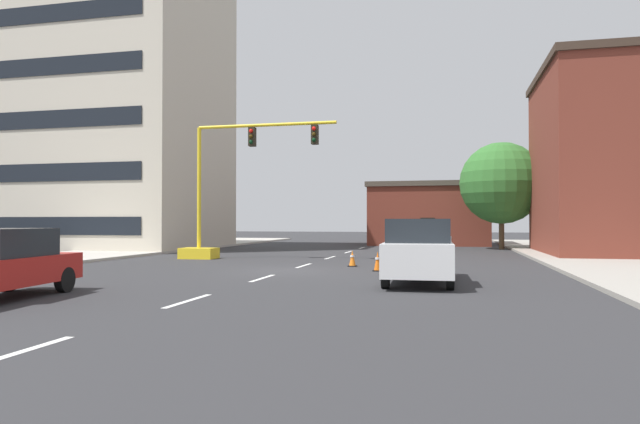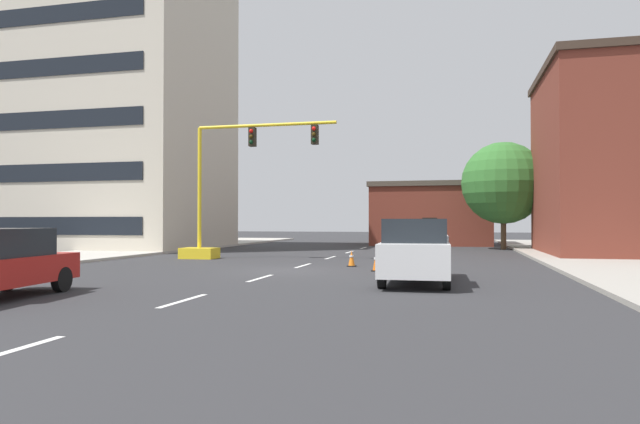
% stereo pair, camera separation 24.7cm
% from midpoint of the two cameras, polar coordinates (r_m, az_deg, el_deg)
% --- Properties ---
extents(ground_plane, '(160.00, 160.00, 0.00)m').
position_cam_midpoint_polar(ground_plane, '(21.90, -3.13, -5.98)').
color(ground_plane, '#2D2D30').
extents(sidewalk_left, '(6.00, 56.00, 0.14)m').
position_cam_midpoint_polar(sidewalk_left, '(34.86, -20.38, -3.94)').
color(sidewalk_left, '#B2ADA3').
rests_on(sidewalk_left, ground_plane).
extents(sidewalk_right, '(6.00, 56.00, 0.14)m').
position_cam_midpoint_polar(sidewalk_right, '(29.77, 26.99, -4.41)').
color(sidewalk_right, '#9E998E').
rests_on(sidewalk_right, ground_plane).
extents(lane_stripe_seg_0, '(0.16, 2.40, 0.01)m').
position_cam_midpoint_polar(lane_stripe_seg_0, '(9.50, -28.74, -12.46)').
color(lane_stripe_seg_0, silver).
rests_on(lane_stripe_seg_0, ground_plane).
extents(lane_stripe_seg_1, '(0.16, 2.40, 0.01)m').
position_cam_midpoint_polar(lane_stripe_seg_1, '(14.01, -13.25, -8.78)').
color(lane_stripe_seg_1, silver).
rests_on(lane_stripe_seg_1, ground_plane).
extents(lane_stripe_seg_2, '(0.16, 2.40, 0.01)m').
position_cam_midpoint_polar(lane_stripe_seg_2, '(19.05, -5.73, -6.72)').
color(lane_stripe_seg_2, silver).
rests_on(lane_stripe_seg_2, ground_plane).
extents(lane_stripe_seg_3, '(0.16, 2.40, 0.01)m').
position_cam_midpoint_polar(lane_stripe_seg_3, '(24.29, -1.43, -5.47)').
color(lane_stripe_seg_3, silver).
rests_on(lane_stripe_seg_3, ground_plane).
extents(lane_stripe_seg_4, '(0.16, 2.40, 0.01)m').
position_cam_midpoint_polar(lane_stripe_seg_4, '(29.63, 1.32, -4.66)').
color(lane_stripe_seg_4, silver).
rests_on(lane_stripe_seg_4, ground_plane).
extents(lane_stripe_seg_5, '(0.16, 2.40, 0.01)m').
position_cam_midpoint_polar(lane_stripe_seg_5, '(35.01, 3.23, -4.09)').
color(lane_stripe_seg_5, silver).
rests_on(lane_stripe_seg_5, ground_plane).
extents(lane_stripe_seg_6, '(0.16, 2.40, 0.01)m').
position_cam_midpoint_polar(lane_stripe_seg_6, '(40.43, 4.62, -3.67)').
color(lane_stripe_seg_6, silver).
rests_on(lane_stripe_seg_6, ground_plane).
extents(building_tall_left, '(14.96, 12.05, 23.22)m').
position_cam_midpoint_polar(building_tall_left, '(43.70, -20.21, 11.93)').
color(building_tall_left, beige).
rests_on(building_tall_left, ground_plane).
extents(building_brick_center, '(9.70, 7.46, 5.05)m').
position_cam_midpoint_polar(building_brick_center, '(47.13, 11.44, -0.18)').
color(building_brick_center, brown).
rests_on(building_brick_center, ground_plane).
extents(traffic_signal_gantry, '(8.12, 1.20, 6.83)m').
position_cam_midpoint_polar(traffic_signal_gantry, '(29.05, -10.18, -0.41)').
color(traffic_signal_gantry, yellow).
rests_on(traffic_signal_gantry, ground_plane).
extents(tree_right_far, '(5.60, 5.60, 7.34)m').
position_cam_midpoint_polar(tree_right_far, '(40.26, 18.33, 2.82)').
color(tree_right_far, brown).
rests_on(tree_right_far, ground_plane).
extents(pickup_truck_white, '(2.17, 5.46, 1.99)m').
position_cam_midpoint_polar(pickup_truck_white, '(17.82, 10.14, -3.97)').
color(pickup_truck_white, white).
rests_on(pickup_truck_white, ground_plane).
extents(traffic_cone_roadside_a, '(0.36, 0.36, 0.77)m').
position_cam_midpoint_polar(traffic_cone_roadside_a, '(21.69, 6.08, -5.02)').
color(traffic_cone_roadside_a, black).
rests_on(traffic_cone_roadside_a, ground_plane).
extents(traffic_cone_roadside_b, '(0.36, 0.36, 0.69)m').
position_cam_midpoint_polar(traffic_cone_roadside_b, '(23.84, 3.53, -4.75)').
color(traffic_cone_roadside_b, black).
rests_on(traffic_cone_roadside_b, ground_plane).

